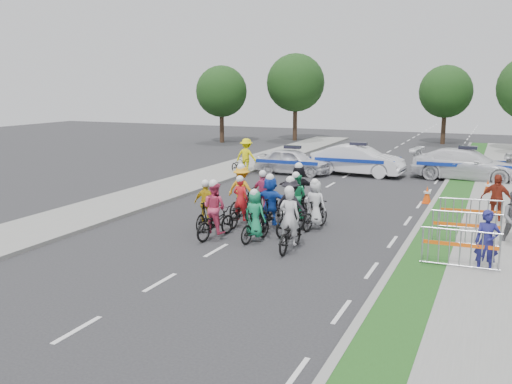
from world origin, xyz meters
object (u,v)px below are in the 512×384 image
at_px(rider_2, 215,216).
at_px(tree_0, 221,91).
at_px(barrier_2, 470,215).
at_px(rider_0, 290,229).
at_px(rider_3, 207,210).
at_px(spectator_2, 496,200).
at_px(rider_4, 291,212).
at_px(rider_11, 299,193).
at_px(rider_10, 242,196).
at_px(rider_6, 241,209).
at_px(rider_9, 263,200).
at_px(marshal_hiviz, 246,156).
at_px(barrier_0, 460,251).
at_px(tree_4, 446,92).
at_px(barrier_1, 466,230).
at_px(parked_bike, 240,166).
at_px(police_car_0, 292,161).
at_px(rider_5, 271,206).
at_px(police_car_1, 358,160).
at_px(rider_1, 255,221).
at_px(rider_7, 315,209).
at_px(tree_3, 295,83).
at_px(cone_1, 488,188).
at_px(spectator_0, 487,242).
at_px(cone_0, 427,195).
at_px(police_car_2, 467,165).
at_px(rider_8, 296,204).

height_order(rider_2, tree_0, tree_0).
bearing_deg(barrier_2, rider_0, -137.37).
bearing_deg(rider_3, spectator_2, -154.07).
height_order(rider_4, rider_11, rider_11).
bearing_deg(tree_0, rider_10, -61.53).
xyz_separation_m(rider_6, rider_9, (0.30, 1.28, 0.10)).
distance_m(rider_2, marshal_hiviz, 13.36).
xyz_separation_m(rider_11, barrier_0, (6.04, -4.58, -0.27)).
height_order(rider_11, tree_4, tree_4).
relative_size(rider_4, barrier_1, 0.99).
distance_m(rider_10, parked_bike, 9.79).
distance_m(rider_6, police_car_0, 11.60).
xyz_separation_m(rider_5, marshal_hiviz, (-5.80, 10.78, 0.15)).
bearing_deg(police_car_1, rider_4, -171.65).
relative_size(rider_1, rider_7, 0.96).
distance_m(rider_1, rider_7, 2.53).
height_order(marshal_hiviz, tree_3, tree_3).
height_order(rider_6, cone_1, rider_6).
distance_m(police_car_0, police_car_1, 3.51).
xyz_separation_m(rider_10, rider_11, (1.83, 1.11, 0.06)).
xyz_separation_m(rider_2, spectator_0, (8.01, -0.26, 0.13)).
height_order(spectator_0, marshal_hiviz, marshal_hiviz).
height_order(barrier_0, cone_0, barrier_0).
xyz_separation_m(rider_9, rider_11, (0.99, 1.08, 0.14)).
bearing_deg(rider_10, rider_3, 87.17).
bearing_deg(parked_bike, police_car_2, -39.56).
relative_size(rider_8, tree_3, 0.25).
bearing_deg(marshal_hiviz, rider_10, 118.33).
bearing_deg(barrier_2, rider_10, -173.37).
bearing_deg(rider_5, cone_1, -118.67).
distance_m(rider_10, police_car_1, 11.32).
bearing_deg(rider_11, parked_bike, -59.07).
bearing_deg(rider_10, tree_4, -94.88).
xyz_separation_m(rider_5, police_car_1, (-0.05, 12.54, 0.00)).
xyz_separation_m(cone_0, tree_4, (-1.81, 24.53, 3.85)).
height_order(rider_11, police_car_0, rider_11).
relative_size(rider_10, spectator_2, 1.12).
xyz_separation_m(rider_8, cone_0, (3.81, 5.27, -0.34)).
distance_m(rider_9, rider_11, 1.47).
distance_m(police_car_1, spectator_0, 16.09).
distance_m(rider_5, rider_10, 2.15).
bearing_deg(spectator_0, tree_3, 112.24).
relative_size(rider_6, marshal_hiviz, 0.92).
bearing_deg(rider_3, rider_4, -169.20).
xyz_separation_m(police_car_1, cone_1, (6.57, -3.26, -0.46)).
distance_m(rider_2, rider_10, 3.14).
height_order(rider_3, parked_bike, rider_3).
distance_m(cone_1, tree_3, 25.83).
height_order(rider_1, cone_0, rider_1).
bearing_deg(rider_4, rider_1, 71.38).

